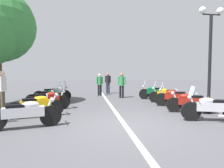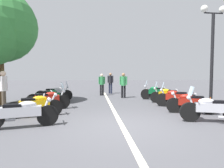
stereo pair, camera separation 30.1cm
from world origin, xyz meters
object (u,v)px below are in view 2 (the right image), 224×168
(street_lamp_twin_globe, at_px, (213,39))
(motorcycle_right_row_1, at_px, (191,103))
(motorcycle_right_row_4, at_px, (157,92))
(bystander_0, at_px, (102,83))
(motorcycle_left_row_3, at_px, (49,96))
(motorcycle_right_row_3, at_px, (168,95))
(motorcycle_left_row_2, at_px, (48,100))
(motorcycle_right_row_2, at_px, (176,98))
(bystander_4, at_px, (110,81))
(motorcycle_left_row_1, at_px, (35,105))
(motorcycle_left_row_4, at_px, (55,93))
(traffic_cone_2, at_px, (210,104))
(motorcycle_right_row_0, at_px, (211,109))
(bystander_1, at_px, (123,83))
(motorcycle_left_row_0, at_px, (22,113))
(traffic_cone_1, at_px, (183,96))
(bystander_3, at_px, (4,87))

(street_lamp_twin_globe, bearing_deg, motorcycle_right_row_1, 120.70)
(motorcycle_right_row_4, relative_size, bystander_0, 1.21)
(motorcycle_left_row_3, relative_size, street_lamp_twin_globe, 0.43)
(motorcycle_left_row_3, xyz_separation_m, street_lamp_twin_globe, (-1.79, -7.86, 2.81))
(motorcycle_right_row_3, bearing_deg, motorcycle_right_row_1, 109.69)
(street_lamp_twin_globe, bearing_deg, motorcycle_left_row_2, 86.22)
(motorcycle_right_row_2, height_order, bystander_4, bystander_4)
(motorcycle_left_row_1, xyz_separation_m, motorcycle_left_row_4, (4.03, 0.14, 0.02))
(traffic_cone_2, height_order, bystander_0, bystander_0)
(street_lamp_twin_globe, bearing_deg, motorcycle_right_row_4, 25.97)
(motorcycle_right_row_0, xyz_separation_m, motorcycle_right_row_2, (2.84, -0.11, -0.00))
(traffic_cone_2, xyz_separation_m, bystander_1, (4.43, 3.30, 0.71))
(motorcycle_left_row_0, relative_size, street_lamp_twin_globe, 0.45)
(motorcycle_left_row_4, distance_m, bystander_1, 4.52)
(motorcycle_right_row_2, xyz_separation_m, bystander_4, (6.38, 2.68, 0.54))
(motorcycle_left_row_1, relative_size, motorcycle_right_row_4, 1.00)
(motorcycle_left_row_0, distance_m, motorcycle_right_row_1, 6.34)
(motorcycle_left_row_1, distance_m, motorcycle_left_row_2, 1.36)
(traffic_cone_1, height_order, bystander_3, bystander_3)
(motorcycle_left_row_1, xyz_separation_m, bystander_1, (5.03, -4.23, 0.54))
(motorcycle_right_row_2, xyz_separation_m, motorcycle_right_row_3, (1.17, -0.08, -0.01))
(motorcycle_left_row_3, bearing_deg, motorcycle_right_row_1, -43.66)
(motorcycle_right_row_1, distance_m, motorcycle_right_row_4, 4.01)
(motorcycle_right_row_3, distance_m, street_lamp_twin_globe, 3.58)
(motorcycle_right_row_0, distance_m, motorcycle_right_row_4, 5.39)
(bystander_4, bearing_deg, motorcycle_right_row_1, 49.64)
(motorcycle_right_row_3, distance_m, bystander_4, 5.92)
(motorcycle_left_row_3, height_order, bystander_3, bystander_3)
(bystander_3, bearing_deg, traffic_cone_1, -2.80)
(traffic_cone_1, height_order, traffic_cone_2, same)
(motorcycle_left_row_3, relative_size, traffic_cone_1, 3.32)
(motorcycle_left_row_0, bearing_deg, bystander_0, 56.90)
(motorcycle_right_row_1, distance_m, bystander_0, 7.43)
(street_lamp_twin_globe, height_order, traffic_cone_2, street_lamp_twin_globe)
(bystander_0, bearing_deg, motorcycle_right_row_3, 20.22)
(motorcycle_left_row_2, relative_size, motorcycle_right_row_2, 1.05)
(motorcycle_right_row_4, distance_m, traffic_cone_2, 3.64)
(motorcycle_right_row_3, height_order, bystander_4, bystander_4)
(bystander_4, bearing_deg, motorcycle_left_row_0, 10.00)
(traffic_cone_2, bearing_deg, motorcycle_left_row_4, 65.87)
(motorcycle_left_row_0, xyz_separation_m, motorcycle_right_row_1, (1.38, -6.19, -0.01))
(motorcycle_left_row_0, height_order, motorcycle_left_row_2, motorcycle_left_row_2)
(motorcycle_left_row_0, bearing_deg, motorcycle_left_row_3, 78.64)
(motorcycle_left_row_4, bearing_deg, bystander_4, 33.61)
(motorcycle_right_row_4, xyz_separation_m, traffic_cone_1, (-0.82, -1.36, -0.19))
(motorcycle_left_row_3, relative_size, motorcycle_left_row_4, 0.94)
(motorcycle_right_row_3, xyz_separation_m, traffic_cone_1, (0.55, -1.21, -0.17))
(motorcycle_left_row_1, distance_m, motorcycle_right_row_1, 6.23)
(motorcycle_left_row_4, bearing_deg, motorcycle_right_row_2, -33.78)
(motorcycle_left_row_4, xyz_separation_m, street_lamp_twin_globe, (-3.18, -7.86, 2.80))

